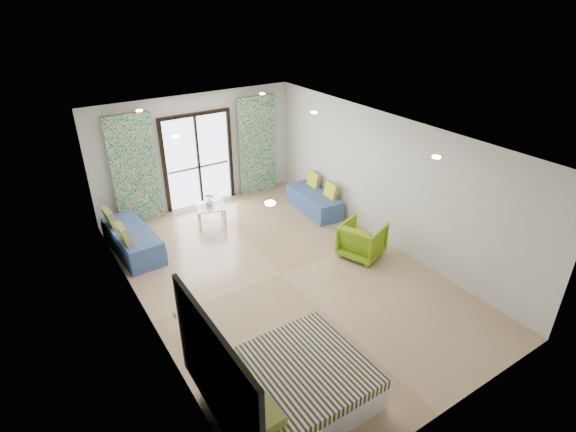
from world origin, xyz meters
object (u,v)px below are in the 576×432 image
bed (290,387)px  armchair (362,238)px  daybed_right (314,200)px  daybed_left (132,240)px  coffee_table (211,208)px

bed → armchair: (3.18, 2.22, 0.12)m
bed → daybed_right: bearing=50.8°
daybed_right → bed: bearing=-124.9°
bed → daybed_left: 4.91m
bed → daybed_left: bearing=97.5°
bed → armchair: armchair is taller
daybed_right → daybed_left: bearing=178.0°
daybed_left → coffee_table: 1.90m
daybed_left → coffee_table: (1.88, 0.30, 0.10)m
bed → armchair: size_ratio=2.44×
daybed_right → armchair: bearing=-96.4°
daybed_right → coffee_table: bearing=166.2°
coffee_table → bed: bearing=-103.5°
armchair → bed: bearing=104.2°
armchair → daybed_right: bearing=-31.5°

